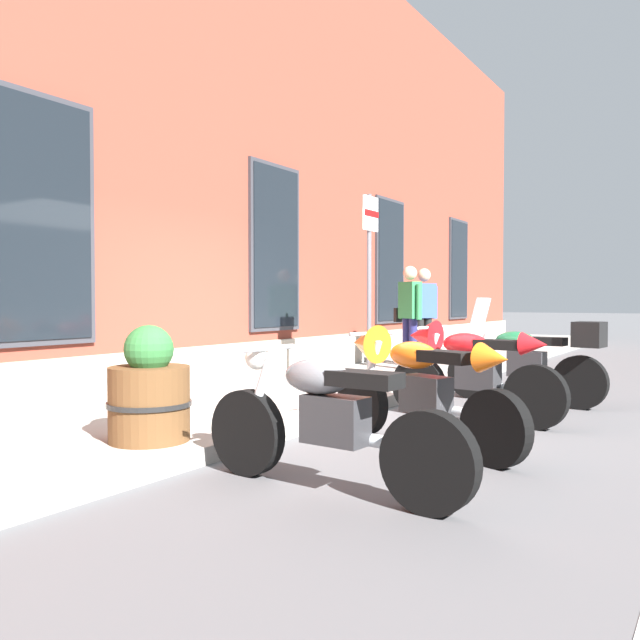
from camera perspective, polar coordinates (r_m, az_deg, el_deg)
ground_plane at (r=6.92m, az=2.28°, el=-9.03°), size 140.00×140.00×0.00m
sidewalk at (r=7.57m, az=-5.66°, el=-7.55°), size 33.32×2.40×0.14m
brick_pub_facade at (r=10.61m, az=-22.88°, el=15.26°), size 27.32×5.39×7.62m
motorcycle_grey_naked at (r=4.35m, az=0.60°, el=-8.97°), size 0.62×2.12×0.96m
motorcycle_orange_sport at (r=5.70m, az=8.36°, el=-5.47°), size 0.92×2.07×1.06m
motorcycle_red_sport at (r=7.09m, az=12.99°, el=-4.08°), size 0.62×2.01×1.07m
motorcycle_green_touring at (r=8.41m, az=18.30°, el=-3.39°), size 0.64×2.03×1.33m
pedestrian_striped_shirt at (r=10.77m, az=7.97°, el=0.77°), size 0.40×0.62×1.73m
pedestrian_blue_top at (r=11.32m, az=9.20°, el=0.76°), size 0.63×0.37×1.72m
parking_sign at (r=8.32m, az=4.43°, el=4.99°), size 0.36×0.07×2.52m
barrel_planter at (r=5.44m, az=-14.94°, el=-6.34°), size 0.68×0.68×0.95m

